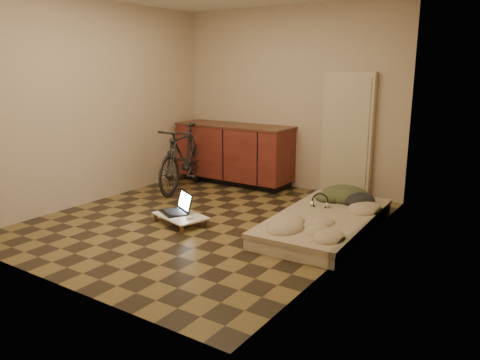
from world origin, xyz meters
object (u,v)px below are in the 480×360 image
Objects in this scene: futon at (325,222)px; laptop at (178,208)px; lap_desk at (181,216)px; bicycle at (184,154)px.

futon is 1.71m from laptop.
futon is 1.64m from lap_desk.
futon is at bearing 50.37° from laptop.
futon is 4.65× the size of laptop.
bicycle is 0.79× the size of futon.
futon is 2.91× the size of lap_desk.
bicycle reaches higher than laptop.
futon is at bearing -26.80° from bicycle.
lap_desk is 1.60× the size of laptop.
laptop is (-1.56, -0.68, 0.07)m from futon.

